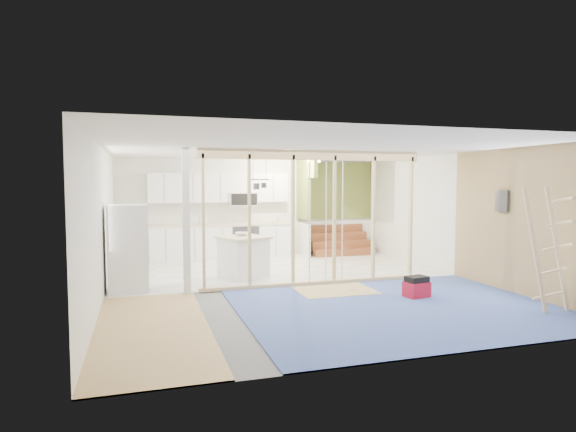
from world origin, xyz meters
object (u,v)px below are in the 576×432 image
object	(u,v)px
toolbox	(417,287)
ladder	(549,249)
island	(243,257)
fridge	(128,249)

from	to	relation	value
toolbox	ladder	size ratio (longest dim) A/B	0.23
toolbox	island	bearing A→B (deg)	124.40
fridge	ladder	distance (m)	6.98
toolbox	fridge	bearing A→B (deg)	148.41
fridge	toolbox	xyz separation A→B (m)	(4.75, -1.91, -0.61)
fridge	toolbox	bearing A→B (deg)	-23.72
island	fridge	bearing A→B (deg)	173.83
fridge	island	xyz separation A→B (m)	(2.25, 0.67, -0.36)
island	toolbox	world-z (taller)	island
toolbox	ladder	world-z (taller)	ladder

